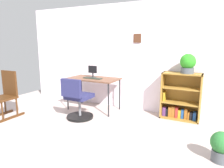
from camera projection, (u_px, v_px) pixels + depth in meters
ground_plane at (66, 148)px, 2.95m from camera, size 6.24×6.24×0.00m
wall_back at (126, 57)px, 4.60m from camera, size 5.20×0.12×2.31m
desk at (93, 80)px, 4.51m from camera, size 1.10×0.61×0.71m
monitor at (93, 72)px, 4.54m from camera, size 0.21×0.15×0.26m
keyboard at (93, 78)px, 4.42m from camera, size 0.43×0.11×0.02m
office_chair at (78, 102)px, 3.99m from camera, size 0.52×0.55×0.82m
rocking_chair at (6, 94)px, 4.12m from camera, size 0.42×0.64×0.92m
bookshelf_low at (181, 99)px, 4.03m from camera, size 0.73×0.30×0.91m
potted_plant_on_shelf at (188, 63)px, 3.80m from camera, size 0.28×0.28×0.36m
potted_plant_floor at (222, 146)px, 2.57m from camera, size 0.27×0.27×0.39m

